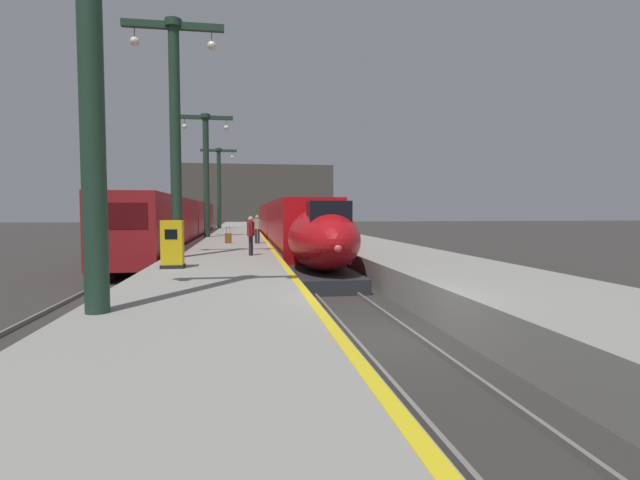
{
  "coord_description": "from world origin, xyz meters",
  "views": [
    {
      "loc": [
        -3.18,
        -10.38,
        2.94
      ],
      "look_at": [
        -0.15,
        8.46,
        1.8
      ],
      "focal_mm": 26.61,
      "sensor_mm": 36.0,
      "label": 1
    }
  ],
  "objects_px": {
    "highspeed_train_main": "(288,226)",
    "ticket_machine_yellow": "(172,246)",
    "station_column_far": "(206,163)",
    "passenger_mid_platform": "(251,233)",
    "regional_train_adjacent": "(180,222)",
    "passenger_near_edge": "(257,227)",
    "station_column_mid": "(175,117)",
    "rolling_suitcase": "(228,238)",
    "station_column_distant": "(219,180)"
  },
  "relations": [
    {
      "from": "highspeed_train_main",
      "to": "ticket_machine_yellow",
      "type": "xyz_separation_m",
      "value": [
        -5.55,
        -17.84,
        -0.14
      ]
    },
    {
      "from": "station_column_far",
      "to": "passenger_mid_platform",
      "type": "relative_size",
      "value": 5.38
    },
    {
      "from": "highspeed_train_main",
      "to": "rolling_suitcase",
      "type": "relative_size",
      "value": 38.55
    },
    {
      "from": "station_column_far",
      "to": "passenger_near_edge",
      "type": "height_order",
      "value": "station_column_far"
    },
    {
      "from": "passenger_near_edge",
      "to": "passenger_mid_platform",
      "type": "bearing_deg",
      "value": -93.61
    },
    {
      "from": "highspeed_train_main",
      "to": "ticket_machine_yellow",
      "type": "relative_size",
      "value": 23.66
    },
    {
      "from": "passenger_near_edge",
      "to": "passenger_mid_platform",
      "type": "height_order",
      "value": "same"
    },
    {
      "from": "station_column_far",
      "to": "station_column_distant",
      "type": "relative_size",
      "value": 1.01
    },
    {
      "from": "passenger_mid_platform",
      "to": "rolling_suitcase",
      "type": "height_order",
      "value": "passenger_mid_platform"
    },
    {
      "from": "station_column_far",
      "to": "rolling_suitcase",
      "type": "relative_size",
      "value": 9.26
    },
    {
      "from": "highspeed_train_main",
      "to": "passenger_near_edge",
      "type": "relative_size",
      "value": 22.4
    },
    {
      "from": "station_column_distant",
      "to": "highspeed_train_main",
      "type": "bearing_deg",
      "value": -74.08
    },
    {
      "from": "station_column_distant",
      "to": "passenger_near_edge",
      "type": "xyz_separation_m",
      "value": [
        3.51,
        -26.5,
        -4.45
      ]
    },
    {
      "from": "highspeed_train_main",
      "to": "station_column_mid",
      "type": "relative_size",
      "value": 3.94
    },
    {
      "from": "station_column_mid",
      "to": "passenger_near_edge",
      "type": "xyz_separation_m",
      "value": [
        3.51,
        8.26,
        -4.76
      ]
    },
    {
      "from": "station_column_mid",
      "to": "passenger_mid_platform",
      "type": "xyz_separation_m",
      "value": [
        3.01,
        0.44,
        -4.76
      ]
    },
    {
      "from": "station_column_distant",
      "to": "rolling_suitcase",
      "type": "bearing_deg",
      "value": -86.06
    },
    {
      "from": "passenger_mid_platform",
      "to": "rolling_suitcase",
      "type": "distance_m",
      "value": 8.34
    },
    {
      "from": "station_column_far",
      "to": "passenger_near_edge",
      "type": "relative_size",
      "value": 5.38
    },
    {
      "from": "highspeed_train_main",
      "to": "rolling_suitcase",
      "type": "bearing_deg",
      "value": -127.17
    },
    {
      "from": "highspeed_train_main",
      "to": "ticket_machine_yellow",
      "type": "bearing_deg",
      "value": -107.28
    },
    {
      "from": "highspeed_train_main",
      "to": "station_column_mid",
      "type": "distance_m",
      "value": 16.02
    },
    {
      "from": "regional_train_adjacent",
      "to": "station_column_far",
      "type": "bearing_deg",
      "value": -37.41
    },
    {
      "from": "station_column_mid",
      "to": "ticket_machine_yellow",
      "type": "relative_size",
      "value": 6.0
    },
    {
      "from": "highspeed_train_main",
      "to": "station_column_mid",
      "type": "bearing_deg",
      "value": -112.74
    },
    {
      "from": "regional_train_adjacent",
      "to": "rolling_suitcase",
      "type": "bearing_deg",
      "value": -66.4
    },
    {
      "from": "passenger_mid_platform",
      "to": "rolling_suitcase",
      "type": "xyz_separation_m",
      "value": [
        -1.22,
        8.22,
        -0.69
      ]
    },
    {
      "from": "station_column_far",
      "to": "passenger_mid_platform",
      "type": "height_order",
      "value": "station_column_far"
    },
    {
      "from": "station_column_mid",
      "to": "ticket_machine_yellow",
      "type": "bearing_deg",
      "value": -84.69
    },
    {
      "from": "regional_train_adjacent",
      "to": "ticket_machine_yellow",
      "type": "bearing_deg",
      "value": -83.26
    },
    {
      "from": "passenger_near_edge",
      "to": "ticket_machine_yellow",
      "type": "bearing_deg",
      "value": -104.71
    },
    {
      "from": "highspeed_train_main",
      "to": "passenger_mid_platform",
      "type": "bearing_deg",
      "value": -101.95
    },
    {
      "from": "station_column_distant",
      "to": "ticket_machine_yellow",
      "type": "distance_m",
      "value": 38.82
    },
    {
      "from": "station_column_distant",
      "to": "passenger_near_edge",
      "type": "bearing_deg",
      "value": -82.46
    },
    {
      "from": "rolling_suitcase",
      "to": "regional_train_adjacent",
      "type": "bearing_deg",
      "value": 113.6
    },
    {
      "from": "station_column_far",
      "to": "station_column_distant",
      "type": "height_order",
      "value": "station_column_far"
    },
    {
      "from": "highspeed_train_main",
      "to": "passenger_near_edge",
      "type": "height_order",
      "value": "highspeed_train_main"
    },
    {
      "from": "passenger_near_edge",
      "to": "station_column_distant",
      "type": "bearing_deg",
      "value": 97.54
    },
    {
      "from": "highspeed_train_main",
      "to": "regional_train_adjacent",
      "type": "relative_size",
      "value": 1.03
    },
    {
      "from": "ticket_machine_yellow",
      "to": "regional_train_adjacent",
      "type": "bearing_deg",
      "value": 96.74
    },
    {
      "from": "station_column_mid",
      "to": "ticket_machine_yellow",
      "type": "distance_m",
      "value": 6.27
    },
    {
      "from": "station_column_mid",
      "to": "highspeed_train_main",
      "type": "bearing_deg",
      "value": 67.26
    },
    {
      "from": "passenger_near_edge",
      "to": "rolling_suitcase",
      "type": "xyz_separation_m",
      "value": [
        -1.71,
        0.4,
        -0.69
      ]
    },
    {
      "from": "highspeed_train_main",
      "to": "station_column_distant",
      "type": "relative_size",
      "value": 4.2
    },
    {
      "from": "station_column_distant",
      "to": "regional_train_adjacent",
      "type": "bearing_deg",
      "value": -97.39
    },
    {
      "from": "station_column_far",
      "to": "passenger_mid_platform",
      "type": "bearing_deg",
      "value": -79.12
    },
    {
      "from": "regional_train_adjacent",
      "to": "rolling_suitcase",
      "type": "distance_m",
      "value": 10.01
    },
    {
      "from": "highspeed_train_main",
      "to": "passenger_mid_platform",
      "type": "relative_size",
      "value": 22.4
    },
    {
      "from": "regional_train_adjacent",
      "to": "passenger_near_edge",
      "type": "height_order",
      "value": "regional_train_adjacent"
    },
    {
      "from": "rolling_suitcase",
      "to": "station_column_distant",
      "type": "bearing_deg",
      "value": 93.94
    }
  ]
}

